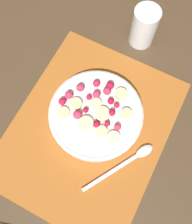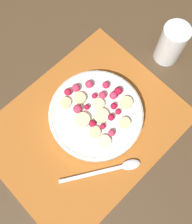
{
  "view_description": "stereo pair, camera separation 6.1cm",
  "coord_description": "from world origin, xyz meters",
  "views": [
    {
      "loc": [
        0.13,
        0.09,
        0.62
      ],
      "look_at": [
        -0.04,
        0.0,
        0.04
      ],
      "focal_mm": 40.0,
      "sensor_mm": 36.0,
      "label": 1
    },
    {
      "loc": [
        0.1,
        0.14,
        0.62
      ],
      "look_at": [
        -0.04,
        0.0,
        0.04
      ],
      "focal_mm": 40.0,
      "sensor_mm": 36.0,
      "label": 2
    }
  ],
  "objects": [
    {
      "name": "ground_plane",
      "position": [
        0.0,
        0.0,
        0.0
      ],
      "size": [
        3.0,
        3.0,
        0.0
      ],
      "primitive_type": "plane",
      "color": "#4C3823"
    },
    {
      "name": "placemat",
      "position": [
        0.0,
        0.0,
        0.0
      ],
      "size": [
        0.47,
        0.38,
        0.01
      ],
      "color": "#B26023",
      "rests_on": "ground_plane"
    },
    {
      "name": "fruit_bowl",
      "position": [
        -0.04,
        -0.0,
        0.03
      ],
      "size": [
        0.24,
        0.24,
        0.05
      ],
      "color": "silver",
      "rests_on": "placemat"
    },
    {
      "name": "spoon",
      "position": [
        0.02,
        0.13,
        0.01
      ],
      "size": [
        0.18,
        0.12,
        0.01
      ],
      "rotation": [
        0.0,
        0.0,
        2.6
      ],
      "color": "silver",
      "rests_on": "placemat"
    },
    {
      "name": "drinking_glass",
      "position": [
        -0.31,
        0.01,
        0.06
      ],
      "size": [
        0.07,
        0.07,
        0.12
      ],
      "color": "white",
      "rests_on": "ground_plane"
    }
  ]
}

